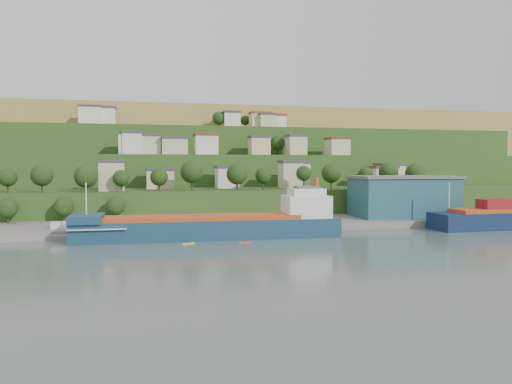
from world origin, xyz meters
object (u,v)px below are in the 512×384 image
object	(u,v)px
caravan	(63,227)
warehouse	(403,196)
cargo_ship_near	(218,227)
kayak_orange	(245,242)

from	to	relation	value
caravan	warehouse	bearing A→B (deg)	10.64
cargo_ship_near	warehouse	bearing A→B (deg)	18.72
warehouse	kayak_orange	world-z (taller)	warehouse
cargo_ship_near	warehouse	xyz separation A→B (m)	(61.18, 18.75, 5.76)
caravan	kayak_orange	xyz separation A→B (m)	(42.97, -20.86, -2.26)
caravan	kayak_orange	size ratio (longest dim) A/B	1.77
cargo_ship_near	caravan	bearing A→B (deg)	164.44
warehouse	caravan	world-z (taller)	warehouse
warehouse	kayak_orange	distance (m)	63.21
warehouse	kayak_orange	xyz separation A→B (m)	(-56.16, -27.83, -8.21)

